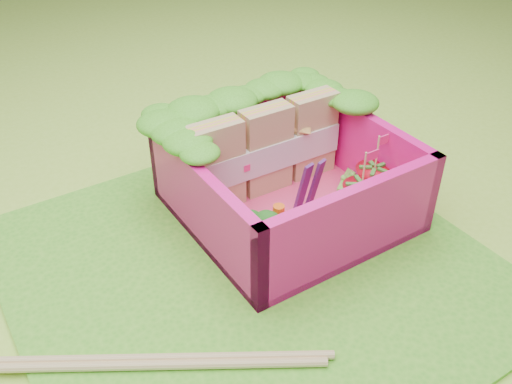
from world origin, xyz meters
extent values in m
plane|color=#98CD3A|center=(0.00, 0.00, 0.00)|extent=(14.00, 14.00, 0.00)
cube|color=green|center=(0.00, 0.00, 0.01)|extent=(2.60, 2.60, 0.03)
cube|color=#E93B6F|center=(0.48, 0.31, 0.06)|extent=(1.30, 1.30, 0.05)
cube|color=#EB1381|center=(0.48, 0.93, 0.31)|extent=(1.30, 0.07, 0.55)
cube|color=#EB1381|center=(0.48, -0.30, 0.31)|extent=(1.30, 0.07, 0.55)
cube|color=#EB1381|center=(-0.13, 0.31, 0.31)|extent=(0.07, 1.30, 0.55)
cube|color=#EB1381|center=(1.10, 0.31, 0.31)|extent=(0.07, 1.30, 0.55)
ellipsoid|color=#3A8718|center=(-0.02, 0.89, 0.64)|extent=(0.30, 0.30, 0.11)
ellipsoid|color=#3A8718|center=(0.13, 0.89, 0.64)|extent=(0.30, 0.30, 0.11)
ellipsoid|color=#3A8718|center=(0.27, 0.89, 0.64)|extent=(0.30, 0.30, 0.11)
ellipsoid|color=#3A8718|center=(0.41, 0.89, 0.64)|extent=(0.30, 0.30, 0.11)
ellipsoid|color=#3A8718|center=(0.56, 0.89, 0.64)|extent=(0.30, 0.30, 0.11)
ellipsoid|color=#3A8718|center=(0.70, 0.89, 0.64)|extent=(0.30, 0.30, 0.11)
ellipsoid|color=#3A8718|center=(0.84, 0.89, 0.64)|extent=(0.30, 0.30, 0.11)
ellipsoid|color=#3A8718|center=(0.98, 0.89, 0.64)|extent=(0.30, 0.30, 0.11)
ellipsoid|color=#3A8718|center=(-0.10, 0.41, 0.64)|extent=(0.27, 0.27, 0.10)
ellipsoid|color=#3A8718|center=(-0.10, 0.55, 0.64)|extent=(0.27, 0.27, 0.10)
ellipsoid|color=#3A8718|center=(-0.10, 0.69, 0.64)|extent=(0.27, 0.27, 0.10)
ellipsoid|color=#3A8718|center=(-0.10, 0.83, 0.64)|extent=(0.27, 0.27, 0.10)
ellipsoid|color=#3A8718|center=(-0.10, 0.97, 0.64)|extent=(0.27, 0.27, 0.10)
ellipsoid|color=#3A8718|center=(1.06, 0.41, 0.64)|extent=(0.27, 0.27, 0.10)
ellipsoid|color=#3A8718|center=(1.06, 0.55, 0.64)|extent=(0.27, 0.27, 0.10)
ellipsoid|color=#3A8718|center=(1.06, 0.69, 0.64)|extent=(0.27, 0.27, 0.10)
ellipsoid|color=#3A8718|center=(1.06, 0.83, 0.64)|extent=(0.27, 0.27, 0.10)
ellipsoid|color=#3A8718|center=(1.06, 0.97, 0.64)|extent=(0.27, 0.27, 0.10)
cube|color=tan|center=(0.11, 0.57, 0.38)|extent=(0.34, 0.15, 0.60)
cube|color=tan|center=(0.48, 0.57, 0.38)|extent=(0.34, 0.15, 0.60)
cube|color=tan|center=(0.85, 0.57, 0.38)|extent=(0.34, 0.15, 0.60)
cube|color=silver|center=(0.48, 0.57, 0.35)|extent=(1.08, 0.18, 0.20)
cylinder|color=#568D44|center=(0.04, 0.04, 0.14)|extent=(0.12, 0.12, 0.13)
ellipsoid|color=#1B5416|center=(0.04, 0.04, 0.26)|extent=(0.34, 0.34, 0.12)
cylinder|color=orange|center=(0.15, -0.01, 0.20)|extent=(0.07, 0.07, 0.25)
cylinder|color=orange|center=(0.24, 0.07, 0.20)|extent=(0.07, 0.07, 0.25)
cube|color=#401753|center=(0.52, 0.20, 0.27)|extent=(0.07, 0.03, 0.38)
cube|color=#401753|center=(0.61, 0.19, 0.27)|extent=(0.07, 0.04, 0.38)
cone|color=red|center=(0.79, -0.03, 0.20)|extent=(0.24, 0.24, 0.24)
cylinder|color=#D4C277|center=(0.79, -0.03, 0.44)|extent=(0.01, 0.01, 0.24)
cube|color=#FD2A81|center=(0.84, -0.03, 0.52)|extent=(0.10, 0.01, 0.06)
cone|color=red|center=(0.98, 0.06, 0.20)|extent=(0.25, 0.25, 0.25)
cylinder|color=#D4C277|center=(0.98, 0.06, 0.45)|extent=(0.01, 0.01, 0.24)
cube|color=#FD2A81|center=(1.03, 0.06, 0.53)|extent=(0.10, 0.01, 0.06)
cube|color=#6EC73E|center=(0.98, 0.29, 0.11)|extent=(0.30, 0.24, 0.05)
cube|color=#6EC73E|center=(0.98, 0.03, 0.11)|extent=(0.31, 0.23, 0.05)
cube|color=tan|center=(-1.00, -0.23, 0.05)|extent=(1.90, 1.18, 0.05)
cube|color=tan|center=(-0.94, -0.21, 0.05)|extent=(1.90, 1.18, 0.05)
camera|label=1|loc=(-1.31, -2.10, 2.30)|focal=40.00mm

